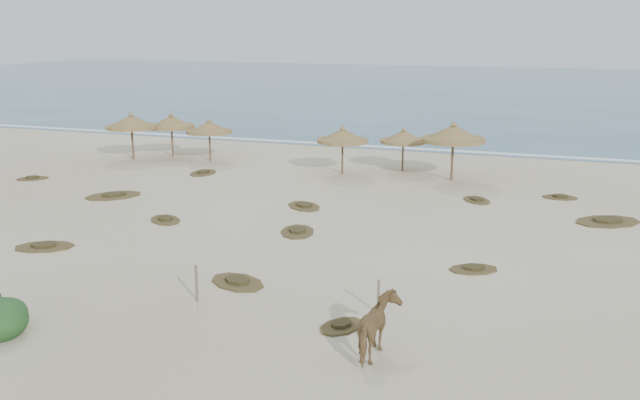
{
  "coord_description": "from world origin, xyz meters",
  "views": [
    {
      "loc": [
        11.51,
        -20.87,
        8.16
      ],
      "look_at": [
        2.45,
        5.0,
        1.39
      ],
      "focal_mm": 40.0,
      "sensor_mm": 36.0,
      "label": 1
    }
  ],
  "objects": [
    {
      "name": "scrub_6",
      "position": [
        -7.69,
        14.02,
        0.05
      ],
      "size": [
        1.44,
        2.12,
        0.16
      ],
      "rotation": [
        0.0,
        0.0,
        1.62
      ],
      "color": "brown",
      "rests_on": "ground"
    },
    {
      "name": "fence_post_near",
      "position": [
        1.29,
        -2.97,
        0.57
      ],
      "size": [
        0.1,
        0.1,
        1.14
      ],
      "primitive_type": "cylinder",
      "rotation": [
        0.0,
        0.0,
        0.17
      ],
      "color": "#716854",
      "rests_on": "ground"
    },
    {
      "name": "foam_line",
      "position": [
        0.0,
        26.0,
        0.0
      ],
      "size": [
        70.0,
        0.6,
        0.01
      ],
      "primitive_type": "cube",
      "color": "white",
      "rests_on": "ground"
    },
    {
      "name": "scrub_11",
      "position": [
        -6.74,
        -0.15,
        0.05
      ],
      "size": [
        2.61,
        2.22,
        0.16
      ],
      "rotation": [
        0.0,
        0.0,
        0.42
      ],
      "color": "brown",
      "rests_on": "ground"
    },
    {
      "name": "palapa_3",
      "position": [
        -0.27,
        16.59,
        2.12
      ],
      "size": [
        3.17,
        3.17,
        2.73
      ],
      "rotation": [
        0.0,
        0.0,
        -0.09
      ],
      "color": "brown",
      "rests_on": "ground"
    },
    {
      "name": "palapa_1",
      "position": [
        -13.88,
        16.49,
        2.3
      ],
      "size": [
        3.68,
        3.68,
        2.96
      ],
      "rotation": [
        0.0,
        0.0,
        -0.18
      ],
      "color": "brown",
      "rests_on": "ground"
    },
    {
      "name": "palapa_0",
      "position": [
        -12.05,
        18.13,
        2.16
      ],
      "size": [
        3.06,
        3.06,
        2.79
      ],
      "rotation": [
        0.0,
        0.0,
        0.03
      ],
      "color": "brown",
      "rests_on": "ground"
    },
    {
      "name": "scrub_1",
      "position": [
        -9.18,
        7.69,
        0.05
      ],
      "size": [
        3.16,
        3.23,
        0.16
      ],
      "rotation": [
        0.0,
        0.0,
        0.83
      ],
      "color": "brown",
      "rests_on": "ground"
    },
    {
      "name": "scrub_7",
      "position": [
        7.7,
        12.61,
        0.05
      ],
      "size": [
        1.89,
        2.07,
        0.16
      ],
      "rotation": [
        0.0,
        0.0,
        2.14
      ],
      "color": "brown",
      "rests_on": "ground"
    },
    {
      "name": "scrub_3",
      "position": [
        1.54,
        4.85,
        0.05
      ],
      "size": [
        1.91,
        2.38,
        0.16
      ],
      "rotation": [
        0.0,
        0.0,
        1.87
      ],
      "color": "brown",
      "rests_on": "ground"
    },
    {
      "name": "ocean",
      "position": [
        0.0,
        75.0,
        0.0
      ],
      "size": [
        200.0,
        100.0,
        0.01
      ],
      "primitive_type": "cube",
      "color": "#24556E",
      "rests_on": "ground"
    },
    {
      "name": "scrub_5",
      "position": [
        13.42,
        10.63,
        0.05
      ],
      "size": [
        3.49,
        3.24,
        0.16
      ],
      "rotation": [
        0.0,
        0.0,
        0.61
      ],
      "color": "brown",
      "rests_on": "ground"
    },
    {
      "name": "palapa_4",
      "position": [
        2.73,
        18.51,
        1.94
      ],
      "size": [
        3.3,
        3.3,
        2.5
      ],
      "rotation": [
        0.0,
        0.0,
        0.28
      ],
      "color": "brown",
      "rests_on": "ground"
    },
    {
      "name": "ground",
      "position": [
        0.0,
        0.0,
        0.0
      ],
      "size": [
        160.0,
        160.0,
        0.0
      ],
      "primitive_type": "plane",
      "color": "beige",
      "rests_on": "ground"
    },
    {
      "name": "scrub_8",
      "position": [
        -15.7,
        9.63,
        0.05
      ],
      "size": [
        1.97,
        1.88,
        0.16
      ],
      "rotation": [
        0.0,
        0.0,
        0.68
      ],
      "color": "brown",
      "rests_on": "ground"
    },
    {
      "name": "horse",
      "position": [
        7.43,
        -4.79,
        0.79
      ],
      "size": [
        0.87,
        1.87,
        1.57
      ],
      "primitive_type": "imported",
      "rotation": [
        0.0,
        0.0,
        3.15
      ],
      "color": "olive",
      "rests_on": "ground"
    },
    {
      "name": "scrub_4",
      "position": [
        8.85,
        2.61,
        0.05
      ],
      "size": [
        2.02,
        1.77,
        0.16
      ],
      "rotation": [
        0.0,
        0.0,
        0.48
      ],
      "color": "brown",
      "rests_on": "ground"
    },
    {
      "name": "scrub_9",
      "position": [
        1.79,
        -1.21,
        0.05
      ],
      "size": [
        2.51,
        2.18,
        0.16
      ],
      "rotation": [
        0.0,
        0.0,
        2.68
      ],
      "color": "brown",
      "rests_on": "ground"
    },
    {
      "name": "palapa_2",
      "position": [
        -9.13,
        17.63,
        2.04
      ],
      "size": [
        3.13,
        3.13,
        2.62
      ],
      "rotation": [
        0.0,
        0.0,
        -0.13
      ],
      "color": "brown",
      "rests_on": "ground"
    },
    {
      "name": "scrub_13",
      "position": [
        0.34,
        8.81,
        0.05
      ],
      "size": [
        2.38,
        2.39,
        0.16
      ],
      "rotation": [
        0.0,
        0.0,
        2.35
      ],
      "color": "brown",
      "rests_on": "ground"
    },
    {
      "name": "scrub_12",
      "position": [
        6.02,
        -3.4,
        0.05
      ],
      "size": [
        1.47,
        1.74,
        0.16
      ],
      "rotation": [
        0.0,
        0.0,
        1.17
      ],
      "color": "brown",
      "rests_on": "ground"
    },
    {
      "name": "scrub_2",
      "position": [
        -4.44,
        4.64,
        0.05
      ],
      "size": [
        2.15,
        2.11,
        0.16
      ],
      "rotation": [
        0.0,
        0.0,
        2.41
      ],
      "color": "brown",
      "rests_on": "ground"
    },
    {
      "name": "fence_post_far",
      "position": [
        6.72,
        -2.06,
        0.51
      ],
      "size": [
        0.09,
        0.09,
        1.02
      ],
      "primitive_type": "cylinder",
      "rotation": [
        0.0,
        0.0,
        0.32
      ],
      "color": "#716854",
      "rests_on": "ground"
    },
    {
      "name": "scrub_10",
      "position": [
        11.42,
        14.52,
        0.05
      ],
      "size": [
        1.76,
        1.22,
        0.16
      ],
      "rotation": [
        0.0,
        0.0,
        0.08
      ],
      "color": "brown",
      "rests_on": "ground"
    },
    {
      "name": "palapa_5",
      "position": [
        5.8,
        16.87,
        2.49
      ],
      "size": [
        3.99,
        3.99,
        3.22
      ],
      "rotation": [
        0.0,
        0.0,
        0.18
      ],
      "color": "brown",
      "rests_on": "ground"
    }
  ]
}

